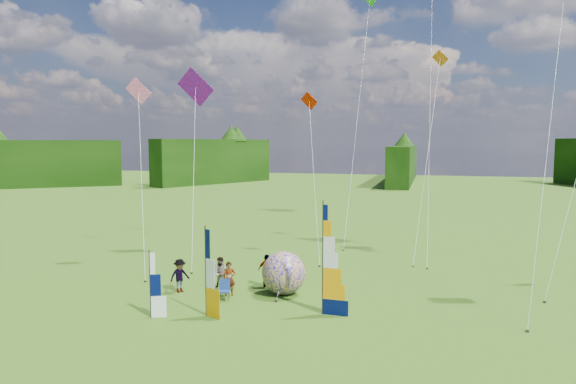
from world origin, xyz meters
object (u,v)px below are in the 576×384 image
(spectator_a, at_px, (229,279))
(camp_chair, at_px, (224,290))
(spectator_c, at_px, (180,276))
(spectator_d, at_px, (267,271))
(kite_whale, at_px, (431,85))
(side_banner_left, at_px, (206,273))
(spectator_b, at_px, (221,273))
(bol_inflatable, at_px, (284,273))
(side_banner_far, at_px, (150,285))
(feather_banner_main, at_px, (323,260))

(spectator_a, distance_m, camp_chair, 0.90)
(spectator_c, xyz_separation_m, spectator_d, (4.11, 2.11, 0.02))
(spectator_a, distance_m, kite_whale, 21.01)
(spectator_c, distance_m, kite_whale, 22.50)
(spectator_a, distance_m, spectator_d, 2.39)
(side_banner_left, xyz_separation_m, spectator_b, (-1.08, 4.26, -1.14))
(bol_inflatable, bearing_deg, spectator_a, -160.71)
(side_banner_far, distance_m, kite_whale, 24.79)
(spectator_b, xyz_separation_m, kite_whale, (10.53, 13.96, 11.12))
(feather_banner_main, relative_size, spectator_d, 2.80)
(bol_inflatable, relative_size, camp_chair, 2.19)
(spectator_c, xyz_separation_m, kite_whale, (12.34, 15.19, 11.10))
(feather_banner_main, relative_size, spectator_c, 2.87)
(side_banner_far, relative_size, kite_whale, 0.12)
(spectator_b, height_order, spectator_c, spectator_c)
(bol_inflatable, bearing_deg, feather_banner_main, -44.10)
(side_banner_left, height_order, spectator_a, side_banner_left)
(spectator_a, relative_size, spectator_c, 0.99)
(bol_inflatable, bearing_deg, spectator_c, -168.35)
(spectator_c, bearing_deg, kite_whale, -4.03)
(side_banner_far, bearing_deg, side_banner_left, -1.75)
(spectator_d, bearing_deg, spectator_b, 31.41)
(feather_banner_main, distance_m, camp_chair, 5.56)
(spectator_a, height_order, kite_whale, kite_whale)
(kite_whale, bearing_deg, spectator_c, -142.57)
(feather_banner_main, bearing_deg, spectator_a, 166.02)
(camp_chair, bearing_deg, spectator_d, 47.99)
(spectator_a, bearing_deg, spectator_b, 106.81)
(spectator_a, height_order, spectator_d, spectator_d)
(bol_inflatable, relative_size, spectator_b, 1.31)
(spectator_d, bearing_deg, feather_banner_main, 147.87)
(feather_banner_main, distance_m, kite_whale, 19.59)
(side_banner_left, xyz_separation_m, spectator_c, (-2.89, 3.04, -1.11))
(feather_banner_main, relative_size, side_banner_left, 1.27)
(spectator_b, distance_m, spectator_c, 2.19)
(side_banner_far, relative_size, bol_inflatable, 1.32)
(spectator_d, relative_size, camp_chair, 1.76)
(side_banner_far, height_order, spectator_b, side_banner_far)
(side_banner_far, xyz_separation_m, kite_whale, (11.71, 19.17, 10.49))
(bol_inflatable, distance_m, spectator_d, 1.61)
(spectator_c, xyz_separation_m, camp_chair, (2.76, -0.65, -0.37))
(side_banner_far, distance_m, camp_chair, 4.08)
(bol_inflatable, xyz_separation_m, spectator_a, (-2.64, -0.92, -0.25))
(side_banner_far, height_order, bol_inflatable, side_banner_far)
(side_banner_left, bearing_deg, spectator_d, 99.34)
(bol_inflatable, xyz_separation_m, spectator_c, (-5.34, -1.10, -0.25))
(side_banner_left, xyz_separation_m, kite_whale, (9.45, 18.22, 9.99))
(spectator_c, distance_m, spectator_d, 4.62)
(spectator_a, xyz_separation_m, camp_chair, (0.06, -0.83, -0.36))
(spectator_c, relative_size, spectator_d, 0.97)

